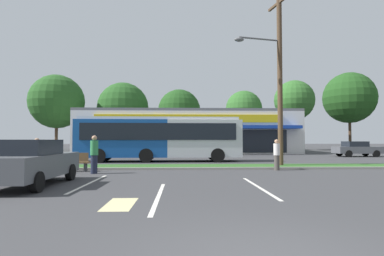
{
  "coord_description": "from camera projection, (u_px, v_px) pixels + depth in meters",
  "views": [
    {
      "loc": [
        -1.05,
        -3.81,
        1.6
      ],
      "look_at": [
        -0.28,
        18.1,
        2.44
      ],
      "focal_mm": 28.85,
      "sensor_mm": 36.0,
      "label": 1
    }
  ],
  "objects": [
    {
      "name": "bus_stop_bench",
      "position": [
        73.0,
        162.0,
        15.54
      ],
      "size": [
        1.6,
        0.45,
        0.95
      ],
      "rotation": [
        0.0,
        0.0,
        3.14
      ],
      "color": "brown",
      "rests_on": "ground_plane"
    },
    {
      "name": "pedestrian_near_bench",
      "position": [
        37.0,
        156.0,
        14.56
      ],
      "size": [
        0.34,
        0.34,
        1.69
      ],
      "rotation": [
        0.0,
        0.0,
        4.22
      ],
      "color": "black",
      "rests_on": "ground_plane"
    },
    {
      "name": "tree_left",
      "position": [
        123.0,
        108.0,
        50.04
      ],
      "size": [
        8.22,
        8.22,
        10.9
      ],
      "color": "#473323",
      "rests_on": "ground_plane"
    },
    {
      "name": "tree_mid_left",
      "position": [
        179.0,
        111.0,
        49.55
      ],
      "size": [
        6.82,
        6.82,
        9.71
      ],
      "color": "#473323",
      "rests_on": "ground_plane"
    },
    {
      "name": "tree_mid",
      "position": [
        244.0,
        109.0,
        48.59
      ],
      "size": [
        5.7,
        5.7,
        9.35
      ],
      "color": "#473323",
      "rests_on": "ground_plane"
    },
    {
      "name": "curb_lip",
      "position": [
        201.0,
        169.0,
        16.55
      ],
      "size": [
        56.0,
        0.24,
        0.12
      ],
      "primitive_type": "cube",
      "color": "gray",
      "rests_on": "ground_plane"
    },
    {
      "name": "parking_stripe_2",
      "position": [
        259.0,
        187.0,
        10.4
      ],
      "size": [
        0.12,
        4.8,
        0.01
      ],
      "primitive_type": "cube",
      "color": "silver",
      "rests_on": "ground_plane"
    },
    {
      "name": "pedestrian_by_pole",
      "position": [
        94.0,
        154.0,
        14.62
      ],
      "size": [
        0.36,
        0.36,
        1.81
      ],
      "rotation": [
        0.0,
        0.0,
        6.06
      ],
      "color": "#1E2338",
      "rests_on": "ground_plane"
    },
    {
      "name": "car_2",
      "position": [
        30.0,
        162.0,
        10.71
      ],
      "size": [
        1.97,
        4.58,
        1.61
      ],
      "rotation": [
        0.0,
        0.0,
        1.57
      ],
      "color": "#515459",
      "rests_on": "ground_plane"
    },
    {
      "name": "grass_median",
      "position": [
        199.0,
        167.0,
        17.77
      ],
      "size": [
        56.0,
        2.2,
        0.12
      ],
      "primitive_type": "cube",
      "color": "#2D5B23",
      "rests_on": "ground_plane"
    },
    {
      "name": "car_0",
      "position": [
        357.0,
        149.0,
        29.41
      ],
      "size": [
        4.22,
        1.91,
        1.45
      ],
      "color": "#515459",
      "rests_on": "ground_plane"
    },
    {
      "name": "tree_far_left",
      "position": [
        57.0,
        102.0,
        46.33
      ],
      "size": [
        8.07,
        8.07,
        11.39
      ],
      "color": "#473323",
      "rests_on": "ground_plane"
    },
    {
      "name": "parking_stripe_0",
      "position": [
        90.0,
        183.0,
        11.39
      ],
      "size": [
        0.12,
        4.8,
        0.01
      ],
      "primitive_type": "cube",
      "color": "silver",
      "rests_on": "ground_plane"
    },
    {
      "name": "parking_stripe_1",
      "position": [
        159.0,
        196.0,
        8.73
      ],
      "size": [
        0.12,
        4.8,
        0.01
      ],
      "primitive_type": "cube",
      "color": "silver",
      "rests_on": "ground_plane"
    },
    {
      "name": "city_bus",
      "position": [
        160.0,
        138.0,
        22.82
      ],
      "size": [
        11.99,
        2.94,
        3.25
      ],
      "rotation": [
        0.0,
        0.0,
        0.03
      ],
      "color": "#144793",
      "rests_on": "ground_plane"
    },
    {
      "name": "lot_arrow",
      "position": [
        120.0,
        204.0,
        7.65
      ],
      "size": [
        0.7,
        1.6,
        0.01
      ],
      "primitive_type": "cube",
      "color": "beige",
      "rests_on": "ground_plane"
    },
    {
      "name": "utility_pole",
      "position": [
        278.0,
        73.0,
        18.28
      ],
      "size": [
        3.15,
        2.37,
        10.44
      ],
      "color": "#4C3826",
      "rests_on": "ground_plane"
    },
    {
      "name": "tree_mid_right",
      "position": [
        294.0,
        100.0,
        47.89
      ],
      "size": [
        6.17,
        6.17,
        10.85
      ],
      "color": "#473323",
      "rests_on": "ground_plane"
    },
    {
      "name": "tree_right",
      "position": [
        349.0,
        98.0,
        50.68
      ],
      "size": [
        8.32,
        8.32,
        12.67
      ],
      "color": "#473323",
      "rests_on": "ground_plane"
    },
    {
      "name": "storefront_building",
      "position": [
        188.0,
        132.0,
        39.76
      ],
      "size": [
        25.88,
        13.23,
        5.13
      ],
      "color": "silver",
      "rests_on": "ground_plane"
    },
    {
      "name": "pedestrian_mid",
      "position": [
        277.0,
        155.0,
        16.26
      ],
      "size": [
        0.33,
        0.33,
        1.63
      ],
      "rotation": [
        0.0,
        0.0,
        6.26
      ],
      "color": "#47423D",
      "rests_on": "ground_plane"
    }
  ]
}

